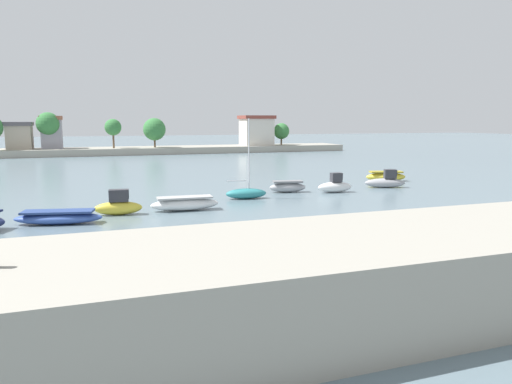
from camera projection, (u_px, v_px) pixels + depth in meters
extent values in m
plane|color=slate|center=(167.00, 261.00, 22.66)|extent=(400.00, 400.00, 0.00)
cube|color=#9E998C|center=(214.00, 293.00, 14.41)|extent=(79.93, 6.75, 2.80)
ellipsoid|color=#3856A8|center=(58.00, 218.00, 30.74)|extent=(5.64, 2.74, 0.74)
cube|color=navy|center=(58.00, 212.00, 30.67)|extent=(4.53, 2.25, 0.13)
ellipsoid|color=yellow|center=(118.00, 208.00, 33.71)|extent=(3.35, 1.39, 0.95)
cube|color=#333338|center=(119.00, 195.00, 33.60)|extent=(1.37, 0.86, 0.84)
cube|color=black|center=(128.00, 194.00, 33.74)|extent=(0.15, 0.66, 0.59)
ellipsoid|color=white|center=(185.00, 204.00, 35.40)|extent=(5.04, 1.73, 0.90)
cube|color=#AFAFAF|center=(185.00, 197.00, 35.32)|extent=(4.04, 1.44, 0.12)
ellipsoid|color=teal|center=(246.00, 194.00, 40.74)|extent=(3.59, 1.71, 0.87)
cylinder|color=silver|center=(249.00, 154.00, 40.30)|extent=(0.10, 0.10, 5.82)
cylinder|color=#B7B7BC|center=(237.00, 181.00, 40.40)|extent=(1.62, 0.28, 0.08)
ellipsoid|color=#9E9EA3|center=(288.00, 187.00, 44.42)|extent=(3.54, 1.82, 0.89)
cube|color=slate|center=(288.00, 182.00, 44.34)|extent=(2.84, 1.50, 0.18)
ellipsoid|color=white|center=(335.00, 187.00, 44.34)|extent=(3.36, 1.30, 0.97)
cube|color=#333338|center=(336.00, 177.00, 44.24)|extent=(1.01, 0.72, 0.83)
cube|color=black|center=(341.00, 176.00, 44.36)|extent=(0.11, 0.61, 0.58)
ellipsoid|color=#9E9EA3|center=(385.00, 183.00, 47.54)|extent=(4.06, 2.44, 0.91)
cube|color=#333338|center=(390.00, 174.00, 47.40)|extent=(1.32, 1.11, 0.88)
cube|color=black|center=(396.00, 173.00, 47.38)|extent=(0.32, 0.66, 0.62)
ellipsoid|color=yellow|center=(386.00, 177.00, 52.61)|extent=(4.57, 2.66, 0.93)
cube|color=#A8952A|center=(386.00, 172.00, 52.53)|extent=(3.67, 2.18, 0.16)
cube|color=#9E998C|center=(101.00, 151.00, 94.01)|extent=(101.32, 9.45, 1.31)
cube|color=#B2A38E|center=(20.00, 137.00, 89.67)|extent=(4.28, 5.22, 4.31)
cube|color=#565156|center=(19.00, 124.00, 89.31)|extent=(4.70, 5.74, 0.70)
cube|color=#99939E|center=(52.00, 134.00, 91.79)|extent=(3.66, 4.78, 5.43)
cube|color=#995B42|center=(51.00, 118.00, 91.35)|extent=(4.02, 5.26, 0.70)
cube|color=beige|center=(256.00, 132.00, 103.93)|extent=(6.18, 5.49, 5.64)
cube|color=brown|center=(256.00, 117.00, 103.47)|extent=(6.80, 6.03, 0.70)
cylinder|color=brown|center=(114.00, 141.00, 93.11)|extent=(0.36, 0.36, 2.74)
sphere|color=#387A3D|center=(113.00, 127.00, 92.72)|extent=(3.16, 3.16, 3.16)
cylinder|color=brown|center=(155.00, 143.00, 95.58)|extent=(0.36, 0.36, 1.80)
sphere|color=#387A3D|center=(154.00, 129.00, 95.20)|extent=(4.39, 4.39, 4.39)
cylinder|color=brown|center=(281.00, 141.00, 106.33)|extent=(0.36, 0.36, 1.59)
sphere|color=#387A3D|center=(281.00, 131.00, 106.01)|extent=(3.48, 3.48, 3.48)
cylinder|color=brown|center=(49.00, 141.00, 90.14)|extent=(0.36, 0.36, 2.98)
sphere|color=#387A3D|center=(48.00, 124.00, 89.68)|extent=(4.23, 4.23, 4.23)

